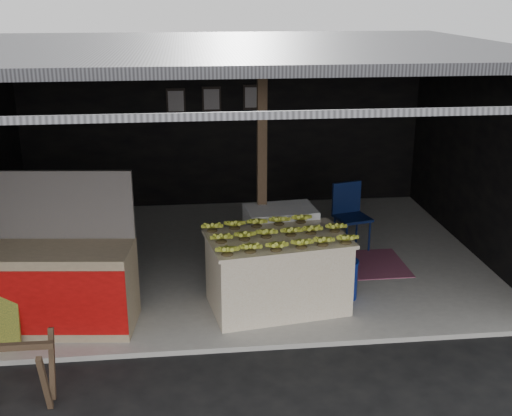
{
  "coord_description": "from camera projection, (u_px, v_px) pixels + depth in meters",
  "views": [
    {
      "loc": [
        -0.65,
        -5.98,
        3.65
      ],
      "look_at": [
        0.18,
        1.53,
        1.1
      ],
      "focal_mm": 45.0,
      "sensor_mm": 36.0,
      "label": 1
    }
  ],
  "objects": [
    {
      "name": "ground",
      "position": [
        255.0,
        351.0,
        6.87
      ],
      "size": [
        80.0,
        80.0,
        0.0
      ],
      "primitive_type": "plane",
      "color": "black",
      "rests_on": "ground"
    },
    {
      "name": "concrete_slab",
      "position": [
        236.0,
        258.0,
        9.21
      ],
      "size": [
        7.0,
        5.0,
        0.06
      ],
      "primitive_type": "cube",
      "color": "gray",
      "rests_on": "ground"
    },
    {
      "name": "shophouse",
      "position": [
        233.0,
        110.0,
        8.85
      ],
      "size": [
        7.4,
        7.29,
        3.02
      ],
      "color": "black",
      "rests_on": "ground"
    },
    {
      "name": "banana_table",
      "position": [
        278.0,
        272.0,
        7.58
      ],
      "size": [
        1.75,
        1.23,
        0.89
      ],
      "rotation": [
        0.0,
        0.0,
        0.15
      ],
      "color": "white",
      "rests_on": "concrete_slab"
    },
    {
      "name": "banana_pile",
      "position": [
        278.0,
        230.0,
        7.41
      ],
      "size": [
        1.61,
        1.11,
        0.18
      ],
      "primitive_type": null,
      "rotation": [
        0.0,
        0.0,
        0.15
      ],
      "color": "yellow",
      "rests_on": "banana_table"
    },
    {
      "name": "white_crate",
      "position": [
        280.0,
        244.0,
        8.33
      ],
      "size": [
        0.93,
        0.68,
        0.98
      ],
      "rotation": [
        0.0,
        0.0,
        0.1
      ],
      "color": "white",
      "rests_on": "concrete_slab"
    },
    {
      "name": "neighbor_stall",
      "position": [
        57.0,
        284.0,
        7.11
      ],
      "size": [
        1.75,
        0.93,
        1.74
      ],
      "rotation": [
        0.0,
        0.0,
        -0.11
      ],
      "color": "#998466",
      "rests_on": "concrete_slab"
    },
    {
      "name": "sawhorse",
      "position": [
        17.0,
        368.0,
        5.82
      ],
      "size": [
        0.69,
        0.59,
        0.66
      ],
      "rotation": [
        0.0,
        0.0,
        -0.01
      ],
      "color": "#493524",
      "rests_on": "ground"
    },
    {
      "name": "water_barrel",
      "position": [
        344.0,
        280.0,
        7.87
      ],
      "size": [
        0.32,
        0.32,
        0.47
      ],
      "primitive_type": "cylinder",
      "color": "navy",
      "rests_on": "concrete_slab"
    },
    {
      "name": "plastic_chair",
      "position": [
        350.0,
        210.0,
        9.37
      ],
      "size": [
        0.55,
        0.55,
        0.96
      ],
      "rotation": [
        0.0,
        0.0,
        0.25
      ],
      "color": "#0B173E",
      "rests_on": "concrete_slab"
    },
    {
      "name": "magenta_rug",
      "position": [
        351.0,
        265.0,
        8.88
      ],
      "size": [
        1.51,
        1.01,
        0.01
      ],
      "primitive_type": "cube",
      "rotation": [
        0.0,
        0.0,
        0.01
      ],
      "color": "maroon",
      "rests_on": "concrete_slab"
    },
    {
      "name": "picture_frames",
      "position": [
        214.0,
        99.0,
        10.84
      ],
      "size": [
        1.62,
        0.04,
        0.46
      ],
      "color": "black",
      "rests_on": "shophouse"
    }
  ]
}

